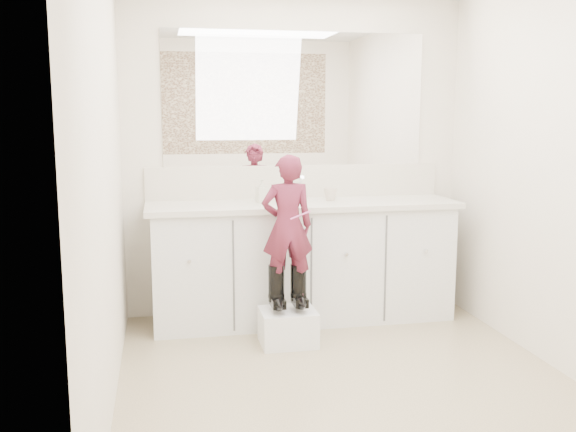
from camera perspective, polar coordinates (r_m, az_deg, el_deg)
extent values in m
plane|color=#817055|center=(3.81, 5.46, -14.69)|extent=(3.00, 3.00, 0.00)
plane|color=beige|center=(4.95, 0.66, 5.24)|extent=(2.60, 0.00, 2.60)
plane|color=beige|center=(2.12, 17.66, -0.35)|extent=(2.60, 0.00, 2.60)
plane|color=beige|center=(3.36, -16.00, 3.06)|extent=(0.00, 3.00, 3.00)
plane|color=beige|center=(4.07, 23.56, 3.66)|extent=(0.00, 3.00, 3.00)
cube|color=silver|center=(4.80, 1.32, -4.25)|extent=(2.20, 0.55, 0.85)
cube|color=beige|center=(4.70, 1.38, 0.99)|extent=(2.28, 0.58, 0.04)
cube|color=beige|center=(4.95, 0.69, 3.09)|extent=(2.28, 0.03, 0.25)
cube|color=white|center=(4.93, 0.70, 10.34)|extent=(2.00, 0.02, 1.00)
cube|color=#472819|center=(2.11, 18.13, 11.85)|extent=(2.00, 0.01, 1.20)
cylinder|color=silver|center=(4.85, 0.96, 2.08)|extent=(0.08, 0.08, 0.10)
imported|color=beige|center=(4.80, 3.78, 1.95)|extent=(0.13, 0.13, 0.10)
imported|color=beige|center=(4.68, -2.33, 2.26)|extent=(0.09, 0.10, 0.17)
cube|color=white|center=(4.36, 0.00, -9.85)|extent=(0.37, 0.31, 0.24)
imported|color=#9A2F54|center=(4.21, -0.06, -0.88)|extent=(0.34, 0.22, 0.94)
cylinder|color=#DA559F|center=(4.13, 1.11, 0.07)|extent=(0.14, 0.01, 0.06)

